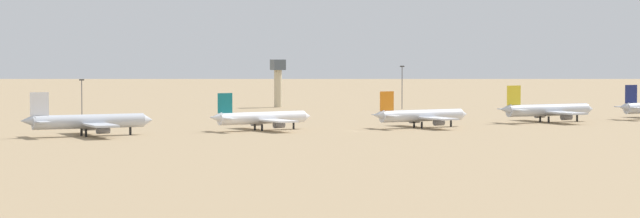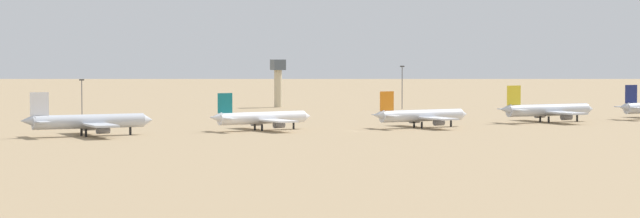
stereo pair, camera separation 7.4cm
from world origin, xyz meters
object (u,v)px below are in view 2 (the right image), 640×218
at_px(parked_jet_white_1, 88,122).
at_px(light_pole_east, 402,84).
at_px(control_tower, 278,78).
at_px(light_pole_west, 82,94).
at_px(parked_jet_yellow_4, 547,110).
at_px(parked_jet_orange_3, 421,116).
at_px(parked_jet_teal_2, 261,118).

relative_size(parked_jet_white_1, light_pole_east, 2.15).
bearing_deg(light_pole_east, control_tower, 140.66).
relative_size(parked_jet_white_1, control_tower, 1.89).
bearing_deg(light_pole_west, control_tower, 15.84).
xyz_separation_m(parked_jet_white_1, light_pole_west, (23.27, 113.14, 3.65)).
xyz_separation_m(parked_jet_yellow_4, light_pole_west, (-130.75, 109.62, 3.67)).
distance_m(parked_jet_white_1, parked_jet_yellow_4, 154.06).
bearing_deg(parked_jet_orange_3, light_pole_east, 60.23).
distance_m(light_pole_west, light_pole_east, 129.08).
bearing_deg(control_tower, parked_jet_orange_3, -93.47).
bearing_deg(parked_jet_orange_3, control_tower, 81.23).
xyz_separation_m(parked_jet_white_1, control_tower, (111.12, 138.06, 7.95)).
distance_m(parked_jet_teal_2, light_pole_east, 141.76).
bearing_deg(parked_jet_orange_3, parked_jet_yellow_4, 3.46).
height_order(parked_jet_white_1, control_tower, control_tower).
relative_size(parked_jet_teal_2, light_pole_west, 2.62).
relative_size(parked_jet_orange_3, light_pole_west, 2.64).
bearing_deg(parked_jet_white_1, light_pole_east, 32.15).
height_order(parked_jet_yellow_4, control_tower, control_tower).
bearing_deg(parked_jet_yellow_4, light_pole_west, 137.78).
distance_m(parked_jet_yellow_4, control_tower, 141.44).
distance_m(parked_jet_white_1, parked_jet_orange_3, 102.58).
height_order(parked_jet_white_1, light_pole_west, light_pole_west).
height_order(control_tower, light_pole_east, control_tower).
height_order(parked_jet_teal_2, control_tower, control_tower).
relative_size(parked_jet_white_1, light_pole_west, 2.87).
bearing_deg(parked_jet_white_1, parked_jet_teal_2, 1.27).
bearing_deg(parked_jet_white_1, light_pole_west, 76.02).
height_order(parked_jet_teal_2, parked_jet_yellow_4, parked_jet_yellow_4).
bearing_deg(light_pole_west, light_pole_east, -3.83).
xyz_separation_m(parked_jet_white_1, parked_jet_teal_2, (52.94, 3.35, -0.35)).
distance_m(parked_jet_orange_3, light_pole_east, 119.85).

